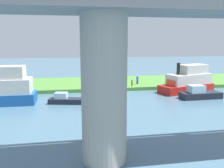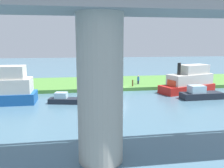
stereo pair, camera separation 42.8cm
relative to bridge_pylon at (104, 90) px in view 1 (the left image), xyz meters
name	(u,v)px [view 1 (the left image)]	position (x,y,z in m)	size (l,w,h in m)	color
ground_plane	(119,91)	(-4.91, -19.85, -4.30)	(160.00, 160.00, 0.00)	#476B7F
grassy_bank	(112,83)	(-4.91, -25.85, -4.05)	(80.00, 12.00, 0.50)	#4C8438
bridge_pylon	(104,90)	(0.00, 0.00, 0.00)	(2.63, 2.63, 8.60)	#9E998E
bridge_span	(104,3)	(0.00, -0.02, 4.80)	(55.38, 4.30, 3.25)	slate
person_on_bank	(137,80)	(-8.49, -22.65, -3.10)	(0.41, 0.41, 1.39)	#2D334C
mooring_post	(132,83)	(-7.15, -20.90, -3.32)	(0.20, 0.20, 0.97)	brown
riverboat_paddlewheel	(188,81)	(-14.64, -17.96, -2.73)	(8.74, 5.20, 4.24)	red
pontoon_yellow	(65,100)	(2.67, -14.17, -3.84)	(4.04, 2.15, 1.28)	#1E232D
houseboat_blue	(200,94)	(-14.08, -13.73, -3.69)	(5.22, 1.98, 1.72)	#1E232D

